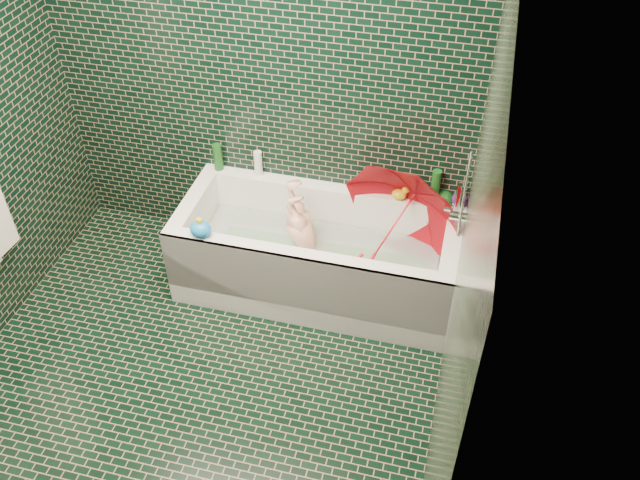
% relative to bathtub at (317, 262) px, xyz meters
% --- Properties ---
extents(floor, '(2.80, 2.80, 0.00)m').
position_rel_bathtub_xyz_m(floor, '(-0.45, -1.01, -0.21)').
color(floor, black).
rests_on(floor, ground).
extents(wall_back, '(2.80, 0.00, 2.80)m').
position_rel_bathtub_xyz_m(wall_back, '(-0.45, 0.39, 1.04)').
color(wall_back, black).
rests_on(wall_back, floor).
extents(wall_right, '(0.00, 2.80, 2.80)m').
position_rel_bathtub_xyz_m(wall_right, '(0.85, -1.01, 1.04)').
color(wall_right, black).
rests_on(wall_right, floor).
extents(bathtub, '(1.70, 0.75, 0.55)m').
position_rel_bathtub_xyz_m(bathtub, '(0.00, 0.00, 0.00)').
color(bathtub, white).
rests_on(bathtub, floor).
extents(bath_mat, '(1.35, 0.47, 0.01)m').
position_rel_bathtub_xyz_m(bath_mat, '(0.00, 0.02, -0.06)').
color(bath_mat, green).
rests_on(bath_mat, bathtub).
extents(water, '(1.48, 0.53, 0.00)m').
position_rel_bathtub_xyz_m(water, '(0.00, 0.02, 0.09)').
color(water, silver).
rests_on(water, bathtub).
extents(faucet, '(0.18, 0.19, 0.55)m').
position_rel_bathtub_xyz_m(faucet, '(0.81, 0.01, 0.56)').
color(faucet, silver).
rests_on(faucet, wall_right).
extents(child, '(0.91, 0.53, 0.35)m').
position_rel_bathtub_xyz_m(child, '(-0.07, 0.05, 0.10)').
color(child, '#F5B099').
rests_on(child, bathtub).
extents(umbrella, '(1.03, 1.02, 0.89)m').
position_rel_bathtub_xyz_m(umbrella, '(0.45, 0.06, 0.33)').
color(umbrella, red).
rests_on(umbrella, bathtub).
extents(soap_bottle_a, '(0.10, 0.10, 0.26)m').
position_rel_bathtub_xyz_m(soap_bottle_a, '(0.80, 0.36, 0.34)').
color(soap_bottle_a, white).
rests_on(soap_bottle_a, bathtub).
extents(soap_bottle_b, '(0.11, 0.11, 0.21)m').
position_rel_bathtub_xyz_m(soap_bottle_b, '(0.80, 0.35, 0.34)').
color(soap_bottle_b, '#5D1F75').
rests_on(soap_bottle_b, bathtub).
extents(soap_bottle_c, '(0.15, 0.15, 0.18)m').
position_rel_bathtub_xyz_m(soap_bottle_c, '(0.71, 0.33, 0.34)').
color(soap_bottle_c, '#164D19').
rests_on(soap_bottle_c, bathtub).
extents(bottle_right_tall, '(0.07, 0.07, 0.23)m').
position_rel_bathtub_xyz_m(bottle_right_tall, '(0.65, 0.35, 0.45)').
color(bottle_right_tall, '#164D19').
rests_on(bottle_right_tall, bathtub).
extents(bottle_right_pump, '(0.06, 0.06, 0.19)m').
position_rel_bathtub_xyz_m(bottle_right_pump, '(0.80, 0.31, 0.43)').
color(bottle_right_pump, silver).
rests_on(bottle_right_pump, bathtub).
extents(bottle_left_tall, '(0.06, 0.06, 0.18)m').
position_rel_bathtub_xyz_m(bottle_left_tall, '(-0.75, 0.35, 0.43)').
color(bottle_left_tall, '#164D19').
rests_on(bottle_left_tall, bathtub).
extents(bottle_left_short, '(0.06, 0.06, 0.17)m').
position_rel_bathtub_xyz_m(bottle_left_short, '(-0.48, 0.36, 0.42)').
color(bottle_left_short, white).
rests_on(bottle_left_short, bathtub).
extents(rubber_duck, '(0.11, 0.07, 0.10)m').
position_rel_bathtub_xyz_m(rubber_duck, '(0.44, 0.32, 0.38)').
color(rubber_duck, yellow).
rests_on(rubber_duck, bathtub).
extents(bath_toy, '(0.15, 0.14, 0.12)m').
position_rel_bathtub_xyz_m(bath_toy, '(-0.61, -0.31, 0.39)').
color(bath_toy, '#1880DC').
rests_on(bath_toy, bathtub).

